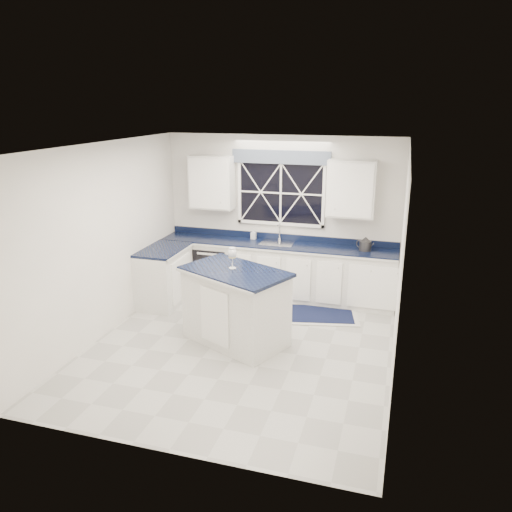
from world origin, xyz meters
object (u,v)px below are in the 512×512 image
(kettle, at_px, (365,244))
(soap_bottle, at_px, (253,234))
(dishwasher, at_px, (216,268))
(faucet, at_px, (279,232))
(wine_glass, at_px, (232,254))
(island, at_px, (236,306))

(kettle, height_order, soap_bottle, kettle)
(dishwasher, distance_m, faucet, 1.31)
(faucet, xyz_separation_m, wine_glass, (-0.17, -1.94, 0.16))
(faucet, distance_m, island, 2.08)
(kettle, xyz_separation_m, wine_glass, (-1.63, -1.77, 0.21))
(faucet, xyz_separation_m, soap_bottle, (-0.45, -0.02, -0.07))
(dishwasher, relative_size, faucet, 2.72)
(dishwasher, height_order, island, island)
(kettle, bearing_deg, island, -106.37)
(island, xyz_separation_m, soap_bottle, (-0.34, 1.98, 0.50))
(soap_bottle, bearing_deg, kettle, -4.62)
(island, bearing_deg, wine_glass, 162.56)
(island, xyz_separation_m, wine_glass, (-0.06, 0.05, 0.73))
(faucet, height_order, island, faucet)
(faucet, relative_size, island, 0.18)
(island, bearing_deg, dishwasher, 143.52)
(faucet, relative_size, soap_bottle, 1.72)
(dishwasher, height_order, faucet, faucet)
(wine_glass, bearing_deg, island, -42.28)
(island, height_order, wine_glass, wine_glass)
(dishwasher, relative_size, kettle, 2.80)
(soap_bottle, bearing_deg, island, -80.22)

